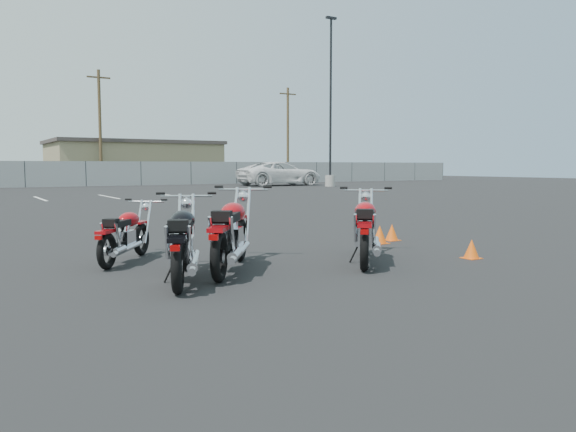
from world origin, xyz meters
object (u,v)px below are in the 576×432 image
motorcycle_third_red (231,233)px  motorcycle_rear_red (366,229)px  white_van (280,167)px  motorcycle_second_black (183,242)px  motorcycle_front_red (125,235)px

motorcycle_third_red → motorcycle_rear_red: motorcycle_third_red is taller
white_van → motorcycle_rear_red: bearing=152.9°
motorcycle_third_red → motorcycle_second_black: bearing=-159.1°
motorcycle_third_red → motorcycle_rear_red: 2.08m
motorcycle_second_black → white_van: bearing=57.7°
motorcycle_front_red → white_van: size_ratio=0.23×
motorcycle_rear_red → white_van: 33.70m
motorcycle_third_red → white_van: size_ratio=0.29×
motorcycle_rear_red → motorcycle_front_red: bearing=148.8°
motorcycle_third_red → white_van: bearing=58.5°
motorcycle_second_black → motorcycle_third_red: 0.88m
motorcycle_front_red → motorcycle_second_black: 1.80m
motorcycle_front_red → motorcycle_second_black: (0.24, -1.78, 0.08)m
motorcycle_front_red → motorcycle_third_red: motorcycle_third_red is taller
motorcycle_front_red → white_van: 33.71m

